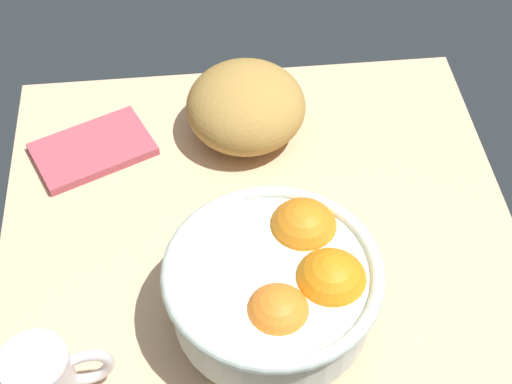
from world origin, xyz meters
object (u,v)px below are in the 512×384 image
object	(u,v)px
fruit_bowl	(281,285)
mug	(45,378)
bread_loaf	(242,106)
napkin_folded	(93,149)

from	to	relation	value
fruit_bowl	mug	distance (cm)	26.23
bread_loaf	mug	size ratio (longest dim) A/B	1.46
bread_loaf	mug	distance (cm)	44.32
bread_loaf	fruit_bowl	bearing A→B (deg)	-87.35
fruit_bowl	napkin_folded	distance (cm)	36.95
mug	bread_loaf	bearing A→B (deg)	57.62
bread_loaf	napkin_folded	bearing A→B (deg)	-175.39
fruit_bowl	mug	bearing A→B (deg)	-164.73
mug	fruit_bowl	bearing A→B (deg)	15.27
napkin_folded	bread_loaf	bearing A→B (deg)	4.61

